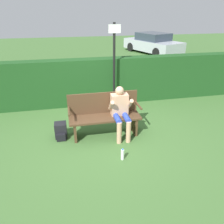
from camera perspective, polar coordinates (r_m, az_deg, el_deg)
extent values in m
plane|color=#426B33|center=(5.34, -1.80, -5.95)|extent=(40.00, 40.00, 0.00)
cube|color=#1E4C1E|center=(6.88, -4.86, 7.88)|extent=(12.00, 0.43, 1.42)
cube|color=#513823|center=(5.11, -1.87, -1.47)|extent=(1.67, 0.51, 0.05)
cube|color=#513823|center=(5.21, -2.37, 2.45)|extent=(1.67, 0.04, 0.52)
cube|color=#513823|center=(5.18, -9.68, -4.61)|extent=(0.06, 0.46, 0.45)
cube|color=#513823|center=(5.38, 5.69, -3.09)|extent=(0.06, 0.46, 0.45)
cylinder|color=#513823|center=(4.95, -11.19, 0.19)|extent=(0.05, 0.46, 0.05)
cylinder|color=#513823|center=(5.19, 6.93, 1.75)|extent=(0.05, 0.46, 0.05)
cube|color=#DBA884|center=(5.11, 1.94, 1.95)|extent=(0.39, 0.22, 0.51)
sphere|color=#DBA884|center=(4.98, 2.00, 5.60)|extent=(0.20, 0.20, 0.20)
cylinder|color=#2D47B7|center=(4.98, 1.31, -1.56)|extent=(0.13, 0.46, 0.13)
cylinder|color=#2D47B7|center=(5.02, 3.71, -1.33)|extent=(0.13, 0.46, 0.13)
cylinder|color=#DBA884|center=(4.91, 1.88, -5.49)|extent=(0.11, 0.11, 0.52)
cylinder|color=#DBA884|center=(4.96, 4.32, -5.21)|extent=(0.11, 0.11, 0.52)
cylinder|color=#DBA884|center=(4.93, -0.18, 1.74)|extent=(0.09, 0.32, 0.32)
cylinder|color=#DBA884|center=(5.03, 4.71, 2.15)|extent=(0.09, 0.32, 0.32)
cube|color=black|center=(5.30, -13.23, -4.64)|extent=(0.27, 0.26, 0.37)
cube|color=black|center=(5.20, -13.13, -6.47)|extent=(0.20, 0.09, 0.17)
cylinder|color=white|center=(4.49, 2.76, -11.04)|extent=(0.07, 0.07, 0.23)
cylinder|color=#2D66B2|center=(4.42, 2.80, -9.71)|extent=(0.04, 0.04, 0.02)
cylinder|color=black|center=(6.44, 0.55, 11.50)|extent=(0.07, 0.07, 2.45)
cube|color=silver|center=(6.22, 0.69, 20.92)|extent=(0.34, 0.02, 0.22)
cube|color=#B7BCC6|center=(15.66, 10.55, 16.78)|extent=(3.23, 4.48, 0.65)
cube|color=#333D4C|center=(15.59, 10.72, 18.81)|extent=(2.22, 2.42, 0.47)
cylinder|color=black|center=(16.07, 4.91, 16.56)|extent=(0.38, 0.60, 0.57)
cylinder|color=black|center=(17.19, 9.62, 16.90)|extent=(0.38, 0.60, 0.57)
cylinder|color=black|center=(14.20, 11.53, 14.96)|extent=(0.38, 0.60, 0.57)
cylinder|color=black|center=(15.46, 16.25, 15.32)|extent=(0.38, 0.60, 0.57)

